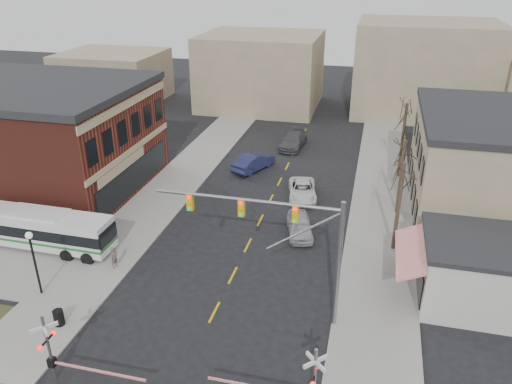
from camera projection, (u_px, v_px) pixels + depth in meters
ground at (203, 334)px, 28.42m from camera, size 160.00×160.00×0.00m
sidewalk_west at (179, 180)px, 48.01m from camera, size 5.00×60.00×0.12m
sidewalk_east at (381, 201)px, 43.90m from camera, size 5.00×60.00×0.12m
awning_shop at (490, 273)px, 30.18m from camera, size 9.74×6.20×4.30m
tree_east_a at (398, 207)px, 35.19m from camera, size 0.28×0.28×6.75m
tree_east_b at (401, 177)px, 40.49m from camera, size 0.28×0.28×6.30m
tree_east_c at (402, 141)px, 47.28m from camera, size 0.28×0.28×7.20m
transit_bus at (40, 228)px, 36.21m from camera, size 11.08×2.55×2.85m
traffic_signal_mast at (288, 233)px, 27.36m from camera, size 10.64×0.30×8.00m
rr_crossing_west at (57, 350)px, 24.52m from camera, size 5.60×1.36×4.00m
rr_crossing_east at (305, 382)px, 22.66m from camera, size 5.60×1.36×4.00m
street_lamp at (32, 250)px, 30.40m from camera, size 0.44×0.44×4.42m
trash_bin at (59, 318)px, 28.82m from camera, size 0.60×0.60×0.97m
car_a at (300, 225)px, 38.38m from camera, size 2.89×4.79×1.52m
car_b at (253, 162)px, 50.08m from camera, size 3.74×5.42×1.69m
car_c at (302, 190)px, 44.32m from camera, size 3.26×5.42×1.41m
car_d at (293, 140)px, 56.05m from camera, size 2.75×5.82×1.64m
pedestrian_near at (114, 258)px, 34.03m from camera, size 0.53×0.66×1.56m
pedestrian_far at (102, 226)px, 38.08m from camera, size 0.95×0.91×1.55m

